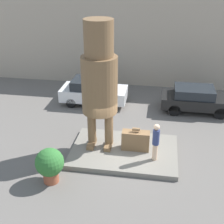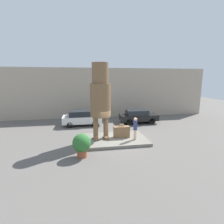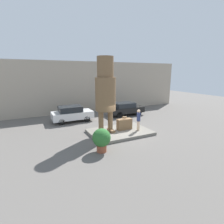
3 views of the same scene
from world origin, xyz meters
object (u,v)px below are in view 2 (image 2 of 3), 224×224
Objects in this scene: planter_pot at (82,144)px; tourist at (135,128)px; parked_car_black at (138,116)px; statue_figure at (100,95)px; giant_suitcase at (122,132)px; parked_car_white at (82,118)px.

tourist is at bearing 25.11° from planter_pot.
planter_pot is at bearing -154.89° from tourist.
tourist reaches higher than planter_pot.
tourist reaches higher than parked_car_black.
parked_car_black is at bearing 46.43° from statue_figure.
statue_figure is at bearing 60.87° from planter_pot.
parked_car_black is at bearing 58.82° from giant_suitcase.
parked_car_white is at bearing 106.12° from statue_figure.
statue_figure reaches higher than parked_car_black.
parked_car_black is (6.24, -0.13, -0.02)m from parked_car_white.
statue_figure is 3.34× the size of tourist.
statue_figure reaches higher than tourist.
giant_suitcase is at bearing -121.18° from parked_car_black.
giant_suitcase is 1.26m from tourist.
tourist is (0.92, -0.71, 0.50)m from giant_suitcase.
planter_pot is at bearing -140.47° from giant_suitcase.
tourist is at bearing -55.51° from parked_car_white.
planter_pot is (-6.28, -7.73, 0.06)m from parked_car_black.
statue_figure is at bearing 176.82° from giant_suitcase.
statue_figure is 3.41m from giant_suitcase.
statue_figure is 7.46m from parked_car_black.
planter_pot is at bearing -129.08° from parked_car_black.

